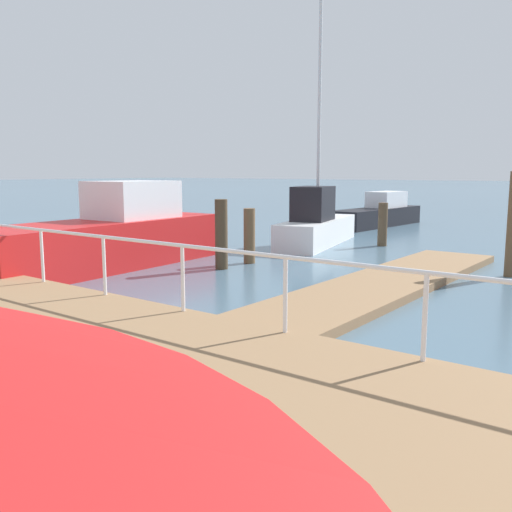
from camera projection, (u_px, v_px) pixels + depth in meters
The scene contains 8 objects.
floating_dock at pixel (381, 285), 12.35m from camera, with size 11.01×2.00×0.18m, color #93704C.
boardwalk_railing at pixel (230, 264), 8.14m from camera, with size 0.06×25.41×1.08m.
dock_piling_2 at pixel (249, 236), 15.80m from camera, with size 0.33×0.33×1.56m, color brown.
dock_piling_3 at pixel (383, 224), 19.47m from camera, with size 0.33×0.33×1.51m, color brown.
dock_piling_5 at pixel (221, 234), 14.83m from camera, with size 0.34×0.34×1.86m, color #473826.
moored_boat_1 at pixel (379, 214), 26.65m from camera, with size 6.37×1.83×1.62m.
moored_boat_3 at pixel (316, 223), 19.74m from camera, with size 5.69×2.70×9.77m.
moored_boat_4 at pixel (108, 237), 15.16m from camera, with size 7.41×2.63×2.33m.
Camera 1 is at (-9.33, 2.38, 2.60)m, focal length 39.12 mm.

